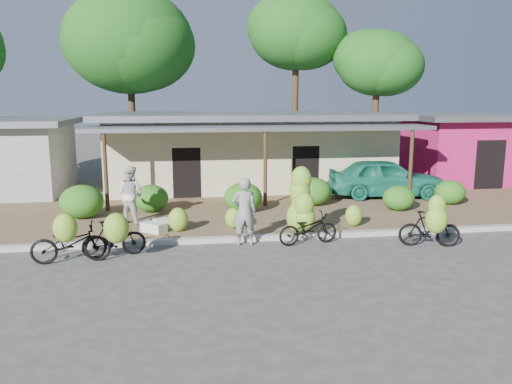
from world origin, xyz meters
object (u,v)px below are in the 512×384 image
at_px(tree_far_center, 125,40).
at_px(vendor, 244,212).
at_px(tree_near_right, 373,61).
at_px(bike_far_left, 70,241).
at_px(tree_center_right, 292,31).
at_px(sack_near, 168,223).
at_px(bike_left, 115,236).
at_px(bike_right, 431,225).
at_px(bystander, 130,194).
at_px(sack_far, 154,227).
at_px(bike_center, 304,213).
at_px(teal_van, 386,178).

xyz_separation_m(tree_far_center, vendor, (4.34, -14.49, -6.06)).
distance_m(tree_near_right, bike_far_left, 19.83).
distance_m(tree_center_right, sack_near, 16.65).
bearing_deg(bike_left, bike_right, -105.88).
xyz_separation_m(tree_near_right, bystander, (-11.93, -10.41, -4.92)).
bearing_deg(sack_near, bike_far_left, -130.88).
relative_size(tree_near_right, bike_left, 4.60).
height_order(bike_far_left, bystander, bystander).
distance_m(bike_far_left, bike_right, 9.31).
xyz_separation_m(sack_near, sack_far, (-0.42, -0.40, -0.01)).
bearing_deg(bike_center, teal_van, -50.57).
bearing_deg(bystander, tree_near_right, -106.61).
bearing_deg(tree_near_right, vendor, -123.70).
bearing_deg(sack_near, bike_left, -117.78).
height_order(bike_left, sack_near, bike_left).
distance_m(tree_center_right, bike_left, 19.00).
relative_size(tree_center_right, bike_left, 5.85).
xyz_separation_m(bike_right, sack_near, (-7.02, 2.80, -0.38)).
bearing_deg(teal_van, sack_near, 120.30).
bearing_deg(tree_far_center, tree_center_right, 3.18).
distance_m(bike_right, teal_van, 6.62).
distance_m(sack_near, sack_far, 0.58).
height_order(bike_left, vendor, vendor).
distance_m(tree_near_right, sack_near, 16.59).
bearing_deg(vendor, bike_far_left, 13.99).
relative_size(bike_far_left, sack_far, 2.57).
height_order(tree_near_right, bike_left, tree_near_right).
xyz_separation_m(bike_center, sack_near, (-3.80, 1.64, -0.55)).
xyz_separation_m(tree_center_right, teal_van, (1.70, -9.61, -6.81)).
xyz_separation_m(sack_far, bystander, (-0.75, 1.26, 0.77)).
xyz_separation_m(tree_center_right, vendor, (-4.66, -14.99, -6.76)).
bearing_deg(bystander, bike_far_left, 104.39).
distance_m(bike_far_left, sack_far, 2.95).
relative_size(bike_far_left, bystander, 1.06).
distance_m(bike_left, vendor, 3.46).
bearing_deg(bystander, sack_far, 152.90).
distance_m(tree_far_center, vendor, 16.30).
bearing_deg(teal_van, bike_right, 174.32).
bearing_deg(tree_center_right, bike_center, -101.25).
bearing_deg(bike_far_left, bystander, -22.08).
relative_size(bike_center, teal_van, 0.47).
height_order(bike_left, bystander, bystander).
height_order(tree_center_right, teal_van, tree_center_right).
xyz_separation_m(tree_center_right, bike_far_left, (-9.06, -15.92, -7.14)).
xyz_separation_m(tree_near_right, sack_near, (-10.76, -11.27, -5.68)).
xyz_separation_m(bike_left, sack_near, (1.27, 2.41, -0.32)).
bearing_deg(bike_right, bike_left, 101.69).
xyz_separation_m(sack_far, vendor, (2.52, -1.32, 0.68)).
xyz_separation_m(tree_near_right, bike_left, (-12.04, -13.68, -5.36)).
distance_m(tree_far_center, bike_far_left, 16.71).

